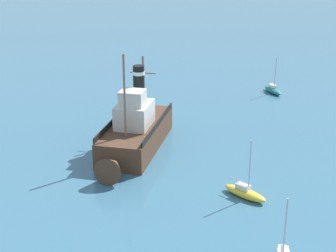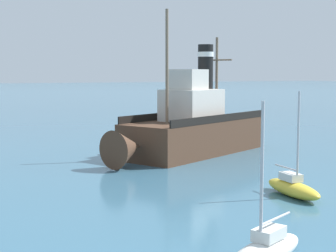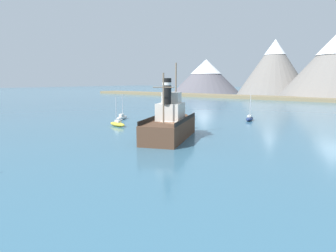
% 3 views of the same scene
% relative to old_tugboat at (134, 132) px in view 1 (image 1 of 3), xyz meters
% --- Properties ---
extents(ground_plane, '(600.00, 600.00, 0.00)m').
position_rel_old_tugboat_xyz_m(ground_plane, '(1.42, -1.51, -1.83)').
color(ground_plane, '#38667F').
extents(old_tugboat, '(8.72, 14.58, 9.90)m').
position_rel_old_tugboat_xyz_m(old_tugboat, '(0.00, 0.00, 0.00)').
color(old_tugboat, '#4C3323').
rests_on(old_tugboat, ground).
extents(sailboat_teal, '(3.73, 3.11, 4.90)m').
position_rel_old_tugboat_xyz_m(sailboat_teal, '(-2.62, -25.10, -1.40)').
color(sailboat_teal, '#23757A').
rests_on(sailboat_teal, ground).
extents(sailboat_yellow, '(3.91, 1.60, 4.90)m').
position_rel_old_tugboat_xyz_m(sailboat_yellow, '(-13.07, 2.35, -1.40)').
color(sailboat_yellow, gold).
rests_on(sailboat_yellow, ground).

